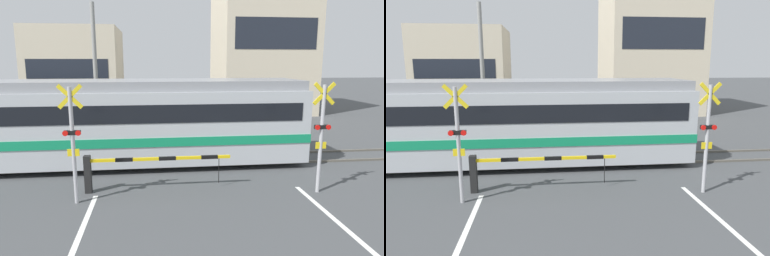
# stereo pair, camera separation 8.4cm
# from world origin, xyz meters

# --- Properties ---
(rail_track_near) EXTENTS (50.00, 0.10, 0.08)m
(rail_track_near) POSITION_xyz_m (0.00, 10.80, 0.04)
(rail_track_near) COLOR #5B564C
(rail_track_near) RESTS_ON ground_plane
(rail_track_far) EXTENTS (50.00, 0.10, 0.08)m
(rail_track_far) POSITION_xyz_m (0.00, 12.23, 0.04)
(rail_track_far) COLOR #5B564C
(rail_track_far) RESTS_ON ground_plane
(commuter_train) EXTENTS (18.38, 2.94, 3.26)m
(commuter_train) POSITION_xyz_m (-4.80, 11.51, 1.74)
(commuter_train) COLOR #B7BCC1
(commuter_train) RESTS_ON ground_plane
(crossing_barrier_near) EXTENTS (4.49, 0.20, 1.17)m
(crossing_barrier_near) POSITION_xyz_m (-2.18, 8.56, 0.81)
(crossing_barrier_near) COLOR black
(crossing_barrier_near) RESTS_ON ground_plane
(crossing_barrier_far) EXTENTS (4.49, 0.20, 1.17)m
(crossing_barrier_far) POSITION_xyz_m (2.18, 14.61, 0.81)
(crossing_barrier_far) COLOR black
(crossing_barrier_far) RESTS_ON ground_plane
(crossing_signal_left) EXTENTS (0.68, 0.15, 3.37)m
(crossing_signal_left) POSITION_xyz_m (-3.59, 7.81, 1.86)
(crossing_signal_left) COLOR #B2B2B7
(crossing_signal_left) RESTS_ON ground_plane
(crossing_signal_right) EXTENTS (0.68, 0.15, 3.37)m
(crossing_signal_right) POSITION_xyz_m (3.59, 7.81, 1.86)
(crossing_signal_right) COLOR #B2B2B7
(crossing_signal_right) RESTS_ON ground_plane
(pedestrian) EXTENTS (0.38, 0.22, 1.64)m
(pedestrian) POSITION_xyz_m (-1.31, 17.98, 0.94)
(pedestrian) COLOR #23232D
(pedestrian) RESTS_ON ground_plane
(building_left_of_street) EXTENTS (6.21, 6.59, 6.34)m
(building_left_of_street) POSITION_xyz_m (-6.85, 25.09, 3.17)
(building_left_of_street) COLOR beige
(building_left_of_street) RESTS_ON ground_plane
(building_right_of_street) EXTENTS (6.96, 6.59, 10.66)m
(building_right_of_street) POSITION_xyz_m (7.22, 25.09, 5.33)
(building_right_of_street) COLOR beige
(building_right_of_street) RESTS_ON ground_plane
(utility_pole_streetside) EXTENTS (0.22, 0.22, 6.94)m
(utility_pole_streetside) POSITION_xyz_m (-4.34, 17.11, 3.47)
(utility_pole_streetside) COLOR gray
(utility_pole_streetside) RESTS_ON ground_plane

